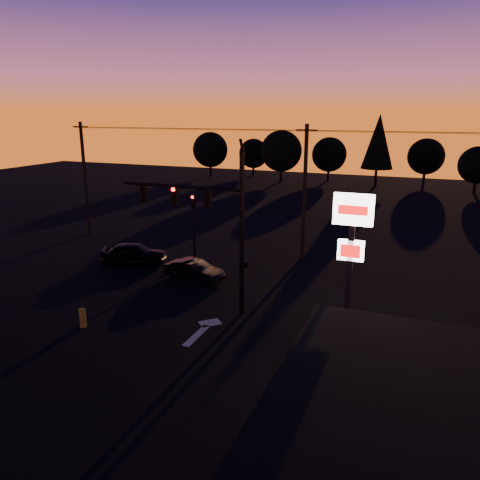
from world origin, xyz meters
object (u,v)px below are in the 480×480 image
object	(u,v)px
bollard	(83,318)
car_mid	(194,270)
traffic_signal_mast	(211,214)
secondary_signal	(194,217)
car_left	(134,253)
suv_parked	(444,401)
pylon_sign	(351,242)

from	to	relation	value
bollard	car_mid	size ratio (longest dim) A/B	0.24
traffic_signal_mast	secondary_signal	distance (m)	9.19
bollard	car_left	world-z (taller)	car_left
traffic_signal_mast	suv_parked	size ratio (longest dim) A/B	1.55
secondary_signal	pylon_sign	size ratio (longest dim) A/B	0.64
suv_parked	secondary_signal	bearing A→B (deg)	142.55
car_left	car_mid	size ratio (longest dim) A/B	1.15
pylon_sign	suv_parked	size ratio (longest dim) A/B	1.23
traffic_signal_mast	car_mid	size ratio (longest dim) A/B	2.32
pylon_sign	car_left	xyz separation A→B (m)	(-15.00, 7.15, -4.19)
car_mid	suv_parked	size ratio (longest dim) A/B	0.67
traffic_signal_mast	pylon_sign	world-z (taller)	traffic_signal_mast
bollard	suv_parked	xyz separation A→B (m)	(15.51, -1.25, 0.32)
pylon_sign	car_mid	bearing A→B (deg)	149.23
bollard	pylon_sign	bearing A→B (deg)	8.12
traffic_signal_mast	secondary_signal	xyz separation A→B (m)	(-4.90, 7.49, -2.07)
traffic_signal_mast	car_mid	xyz separation A→B (m)	(-2.79, 3.39, -4.33)
traffic_signal_mast	car_mid	distance (m)	6.17
traffic_signal_mast	car_mid	world-z (taller)	traffic_signal_mast
traffic_signal_mast	secondary_signal	world-z (taller)	traffic_signal_mast
secondary_signal	bollard	world-z (taller)	secondary_signal
traffic_signal_mast	pylon_sign	bearing A→B (deg)	-19.36
traffic_signal_mast	car_left	bearing A→B (deg)	149.50
car_mid	traffic_signal_mast	bearing A→B (deg)	-131.91
car_left	suv_parked	world-z (taller)	suv_parked
suv_parked	pylon_sign	bearing A→B (deg)	143.44
secondary_signal	car_left	xyz separation A→B (m)	(-3.00, -2.84, -2.14)
secondary_signal	bollard	xyz separation A→B (m)	(0.17, -11.68, -2.41)
traffic_signal_mast	car_mid	bearing A→B (deg)	129.42
pylon_sign	car_mid	xyz separation A→B (m)	(-9.89, 5.89, -4.30)
secondary_signal	car_mid	size ratio (longest dim) A/B	1.18
car_left	bollard	bearing A→B (deg)	177.76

